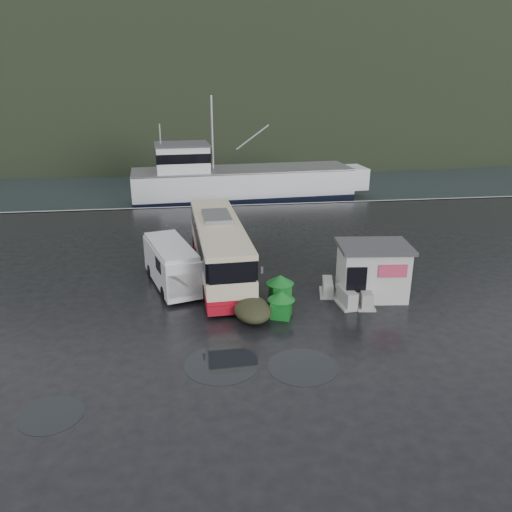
{
  "coord_description": "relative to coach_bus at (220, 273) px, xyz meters",
  "views": [
    {
      "loc": [
        -0.64,
        -23.5,
        10.88
      ],
      "look_at": [
        2.69,
        1.79,
        1.7
      ],
      "focal_mm": 35.0,
      "sensor_mm": 36.0,
      "label": 1
    }
  ],
  "objects": [
    {
      "name": "quay_edge",
      "position": [
        -0.8,
        16.2,
        0.0
      ],
      "size": [
        160.0,
        0.6,
        1.5
      ],
      "primitive_type": "cube",
      "color": "#999993",
      "rests_on": "ground"
    },
    {
      "name": "jersey_barrier_c",
      "position": [
        6.99,
        -5.27,
        0.0
      ],
      "size": [
        1.1,
        1.84,
        0.87
      ],
      "primitive_type": null,
      "rotation": [
        0.0,
        0.0,
        -0.14
      ],
      "color": "#999993",
      "rests_on": "ground"
    },
    {
      "name": "harbor_water",
      "position": [
        -0.8,
        106.2,
        0.0
      ],
      "size": [
        300.0,
        180.0,
        0.02
      ],
      "primitive_type": "cube",
      "color": "black",
      "rests_on": "ground"
    },
    {
      "name": "ticket_kiosk",
      "position": [
        7.7,
        -4.24,
        0.0
      ],
      "size": [
        3.9,
        3.11,
        2.84
      ],
      "primitive_type": null,
      "rotation": [
        0.0,
        0.0,
        -0.1
      ],
      "color": "#B9B9B4",
      "rests_on": "ground"
    },
    {
      "name": "dome_tent",
      "position": [
        1.18,
        -6.08,
        0.0
      ],
      "size": [
        2.03,
        2.66,
        0.97
      ],
      "primitive_type": null,
      "rotation": [
        0.0,
        0.0,
        0.11
      ],
      "color": "#2A2C1A",
      "rests_on": "ground"
    },
    {
      "name": "fishing_trawler",
      "position": [
        3.92,
        23.84,
        0.0
      ],
      "size": [
        26.96,
        7.77,
        10.64
      ],
      "primitive_type": null,
      "rotation": [
        0.0,
        0.0,
        0.07
      ],
      "color": "silver",
      "rests_on": "ground"
    },
    {
      "name": "jersey_barrier_a",
      "position": [
        6.09,
        -5.14,
        0.0
      ],
      "size": [
        1.03,
        1.82,
        0.87
      ],
      "primitive_type": null,
      "rotation": [
        0.0,
        0.0,
        0.09
      ],
      "color": "#999993",
      "rests_on": "ground"
    },
    {
      "name": "ground",
      "position": [
        -0.8,
        -3.8,
        0.0
      ],
      "size": [
        160.0,
        160.0,
        0.0
      ],
      "primitive_type": "plane",
      "color": "black",
      "rests_on": "ground"
    },
    {
      "name": "headland",
      "position": [
        9.2,
        246.2,
        0.0
      ],
      "size": [
        780.0,
        540.0,
        570.0
      ],
      "primitive_type": "ellipsoid",
      "color": "black",
      "rests_on": "ground"
    },
    {
      "name": "waste_bin_right",
      "position": [
        2.57,
        -6.05,
        0.0
      ],
      "size": [
        1.22,
        1.22,
        1.32
      ],
      "primitive_type": null,
      "rotation": [
        0.0,
        0.0,
        -0.35
      ],
      "color": "#12661E",
      "rests_on": "ground"
    },
    {
      "name": "coach_bus",
      "position": [
        0.0,
        0.0,
        0.0
      ],
      "size": [
        3.55,
        11.97,
        3.35
      ],
      "primitive_type": null,
      "rotation": [
        0.0,
        0.0,
        0.05
      ],
      "color": "beige",
      "rests_on": "ground"
    },
    {
      "name": "waste_bin_left",
      "position": [
        2.83,
        -4.25,
        0.0
      ],
      "size": [
        1.1,
        1.1,
        1.42
      ],
      "primitive_type": null,
      "rotation": [
        0.0,
        0.0,
        0.08
      ],
      "color": "#12661E",
      "rests_on": "ground"
    },
    {
      "name": "jersey_barrier_b",
      "position": [
        5.49,
        -3.72,
        0.0
      ],
      "size": [
        1.11,
        1.71,
        0.79
      ],
      "primitive_type": null,
      "rotation": [
        0.0,
        0.0,
        -0.22
      ],
      "color": "#999993",
      "rests_on": "ground"
    },
    {
      "name": "white_van",
      "position": [
        -2.7,
        -1.43,
        0.0
      ],
      "size": [
        3.47,
        6.11,
        2.42
      ],
      "primitive_type": null,
      "rotation": [
        0.0,
        0.0,
        0.27
      ],
      "color": "silver",
      "rests_on": "ground"
    },
    {
      "name": "puddles",
      "position": [
        1.86,
        -7.63,
        0.01
      ],
      "size": [
        17.1,
        14.48,
        0.01
      ],
      "color": "black",
      "rests_on": "ground"
    }
  ]
}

